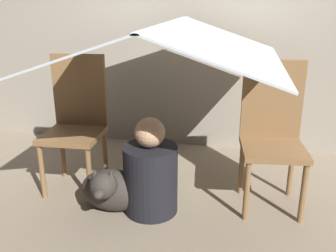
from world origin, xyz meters
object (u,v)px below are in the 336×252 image
(chair_left, at_px, (76,119))
(chair_right, at_px, (272,131))
(person_front, at_px, (151,174))
(dog, at_px, (112,189))

(chair_left, xyz_separation_m, chair_right, (1.37, -0.00, 0.00))
(chair_right, relative_size, person_front, 1.50)
(person_front, bearing_deg, dog, -164.90)
(chair_left, xyz_separation_m, person_front, (0.61, -0.28, -0.25))
(chair_left, height_order, chair_right, same)
(chair_right, distance_m, dog, 1.11)
(chair_left, bearing_deg, chair_right, -1.90)
(chair_right, xyz_separation_m, person_front, (-0.75, -0.28, -0.25))
(chair_right, height_order, dog, chair_right)
(chair_left, height_order, person_front, chair_left)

